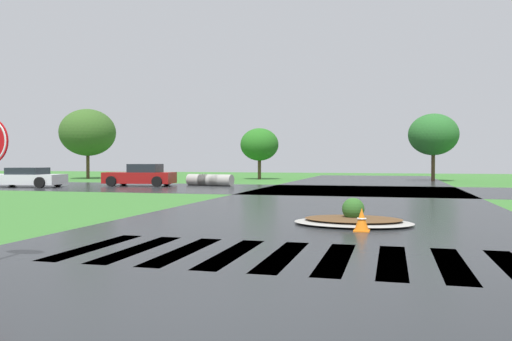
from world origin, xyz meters
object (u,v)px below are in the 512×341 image
median_island (353,220)px  drainage_pipe_stack (210,180)px  car_dark_suv (26,178)px  car_white_sedan (141,176)px  traffic_cone (362,220)px

median_island → drainage_pipe_stack: (-10.18, 17.49, 0.23)m
car_dark_suv → car_white_sedan: (6.10, 2.94, 0.07)m
drainage_pipe_stack → traffic_cone: bearing=-60.7°
car_dark_suv → drainage_pipe_stack: (10.22, 4.24, -0.20)m
median_island → traffic_cone: size_ratio=5.55×
drainage_pipe_stack → traffic_cone: (10.46, -18.67, -0.11)m
car_dark_suv → drainage_pipe_stack: car_dark_suv is taller
car_white_sedan → traffic_cone: 22.68m
median_island → car_dark_suv: (-20.40, 13.25, 0.43)m
traffic_cone → median_island: bearing=103.2°
car_white_sedan → drainage_pipe_stack: bearing=-169.2°
median_island → traffic_cone: 1.21m
car_white_sedan → drainage_pipe_stack: (4.12, 1.30, -0.27)m
car_dark_suv → drainage_pipe_stack: 11.06m
drainage_pipe_stack → traffic_cone: size_ratio=5.97×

